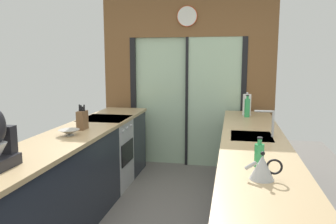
{
  "coord_description": "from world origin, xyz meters",
  "views": [
    {
      "loc": [
        0.69,
        -2.83,
        1.68
      ],
      "look_at": [
        0.03,
        0.63,
        1.12
      ],
      "focal_mm": 36.36,
      "sensor_mm": 36.0,
      "label": 1
    }
  ],
  "objects": [
    {
      "name": "ground_plane",
      "position": [
        0.0,
        0.6,
        -0.01
      ],
      "size": [
        5.04,
        7.6,
        0.02
      ],
      "primitive_type": "cube",
      "color": "slate"
    },
    {
      "name": "back_wall_unit",
      "position": [
        0.0,
        2.4,
        1.53
      ],
      "size": [
        2.64,
        0.12,
        2.7
      ],
      "color": "brown",
      "rests_on": "ground_plane"
    },
    {
      "name": "left_counter_run",
      "position": [
        -0.91,
        0.13,
        0.47
      ],
      "size": [
        0.62,
        3.8,
        0.92
      ],
      "color": "#1E232D",
      "rests_on": "ground_plane"
    },
    {
      "name": "right_counter_run",
      "position": [
        0.91,
        0.3,
        0.46
      ],
      "size": [
        0.62,
        3.8,
        0.92
      ],
      "color": "#1E232D",
      "rests_on": "ground_plane"
    },
    {
      "name": "sink_faucet",
      "position": [
        1.06,
        0.55,
        1.09
      ],
      "size": [
        0.19,
        0.02,
        0.26
      ],
      "color": "#B7BABC",
      "rests_on": "right_counter_run"
    },
    {
      "name": "oven_range",
      "position": [
        -0.91,
        1.25,
        0.46
      ],
      "size": [
        0.6,
        0.6,
        0.92
      ],
      "color": "#B7BABC",
      "rests_on": "ground_plane"
    },
    {
      "name": "mixing_bowl",
      "position": [
        -0.89,
        0.23,
        0.95
      ],
      "size": [
        0.21,
        0.21,
        0.06
      ],
      "color": "gray",
      "rests_on": "left_counter_run"
    },
    {
      "name": "knife_block",
      "position": [
        -0.89,
        0.54,
        1.02
      ],
      "size": [
        0.08,
        0.14,
        0.27
      ],
      "color": "brown",
      "rests_on": "left_counter_run"
    },
    {
      "name": "kettle",
      "position": [
        0.89,
        -0.7,
        1.0
      ],
      "size": [
        0.24,
        0.16,
        0.18
      ],
      "color": "#B7BABC",
      "rests_on": "right_counter_run"
    },
    {
      "name": "soap_bottle_near",
      "position": [
        0.89,
        -0.44,
        1.01
      ],
      "size": [
        0.07,
        0.07,
        0.21
      ],
      "color": "#339E56",
      "rests_on": "right_counter_run"
    },
    {
      "name": "soap_bottle_far",
      "position": [
        0.89,
        1.68,
        1.05
      ],
      "size": [
        0.07,
        0.07,
        0.29
      ],
      "color": "#339E56",
      "rests_on": "right_counter_run"
    },
    {
      "name": "paper_towel_roll",
      "position": [
        0.89,
        1.83,
        1.06
      ],
      "size": [
        0.13,
        0.13,
        0.31
      ],
      "color": "#B7BABC",
      "rests_on": "right_counter_run"
    }
  ]
}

